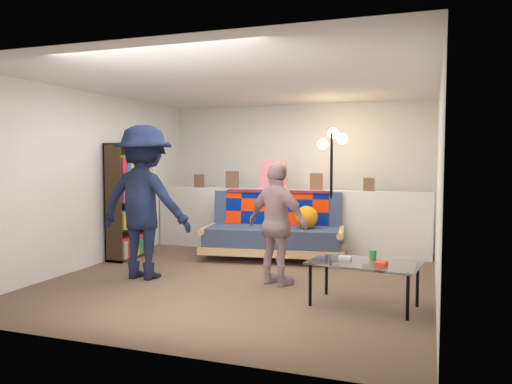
% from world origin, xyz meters
% --- Properties ---
extents(ground, '(5.00, 5.00, 0.00)m').
position_xyz_m(ground, '(0.00, 0.00, 0.00)').
color(ground, brown).
rests_on(ground, ground).
extents(room_shell, '(4.60, 5.05, 2.45)m').
position_xyz_m(room_shell, '(0.00, 0.47, 1.67)').
color(room_shell, silver).
rests_on(room_shell, ground).
extents(half_wall_ledge, '(4.45, 0.15, 1.00)m').
position_xyz_m(half_wall_ledge, '(0.00, 1.80, 0.50)').
color(half_wall_ledge, silver).
rests_on(half_wall_ledge, ground).
extents(ledge_decor, '(2.97, 0.02, 0.45)m').
position_xyz_m(ledge_decor, '(-0.23, 1.78, 1.18)').
color(ledge_decor, brown).
rests_on(ledge_decor, half_wall_ledge).
extents(futon_sofa, '(2.18, 1.26, 0.89)m').
position_xyz_m(futon_sofa, '(0.00, 1.27, 0.41)').
color(futon_sofa, tan).
rests_on(futon_sofa, ground).
extents(bookshelf, '(0.28, 0.85, 1.71)m').
position_xyz_m(bookshelf, '(-2.08, 0.60, 0.80)').
color(bookshelf, black).
rests_on(bookshelf, ground).
extents(coffee_table, '(1.15, 0.75, 0.56)m').
position_xyz_m(coffee_table, '(1.56, -0.74, 0.42)').
color(coffee_table, black).
rests_on(coffee_table, ground).
extents(floor_lamp, '(0.45, 0.37, 1.95)m').
position_xyz_m(floor_lamp, '(0.77, 1.66, 1.38)').
color(floor_lamp, black).
rests_on(floor_lamp, ground).
extents(person_left, '(1.25, 0.74, 1.90)m').
position_xyz_m(person_left, '(-1.18, -0.42, 0.95)').
color(person_left, black).
rests_on(person_left, ground).
extents(person_right, '(0.92, 0.66, 1.45)m').
position_xyz_m(person_right, '(0.48, -0.21, 0.73)').
color(person_right, pink).
rests_on(person_right, ground).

